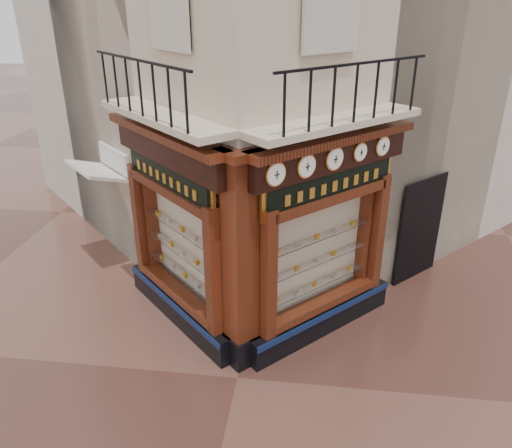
% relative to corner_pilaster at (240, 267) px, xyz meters
% --- Properties ---
extents(ground, '(80.00, 80.00, 0.00)m').
position_rel_corner_pilaster_xyz_m(ground, '(0.00, -0.50, -1.95)').
color(ground, '#472821').
rests_on(ground, ground).
extents(neighbour_left, '(11.31, 11.31, 11.00)m').
position_rel_corner_pilaster_xyz_m(neighbour_left, '(-2.47, 8.13, 3.55)').
color(neighbour_left, beige).
rests_on(neighbour_left, ground).
extents(neighbour_right, '(11.31, 11.31, 11.00)m').
position_rel_corner_pilaster_xyz_m(neighbour_right, '(2.47, 8.13, 3.55)').
color(neighbour_right, beige).
rests_on(neighbour_right, ground).
extents(shopfront_left, '(2.86, 2.86, 3.98)m').
position_rel_corner_pilaster_xyz_m(shopfront_left, '(-1.41, 1.07, 0.03)').
color(shopfront_left, black).
rests_on(shopfront_left, ground).
extents(shopfront_right, '(2.86, 2.86, 3.98)m').
position_rel_corner_pilaster_xyz_m(shopfront_right, '(1.41, 1.07, 0.03)').
color(shopfront_right, black).
rests_on(shopfront_right, ground).
extents(corner_pilaster, '(0.85, 0.85, 3.98)m').
position_rel_corner_pilaster_xyz_m(corner_pilaster, '(0.00, 0.00, 0.00)').
color(corner_pilaster, black).
rests_on(corner_pilaster, ground).
extents(balcony, '(5.94, 2.97, 1.03)m').
position_rel_corner_pilaster_xyz_m(balcony, '(0.00, 0.99, 2.27)').
color(balcony, beige).
rests_on(balcony, ground).
extents(clock_a, '(0.31, 0.31, 0.39)m').
position_rel_corner_pilaster_xyz_m(clock_a, '(0.57, -0.04, 1.67)').
color(clock_a, gold).
rests_on(clock_a, ground).
extents(clock_b, '(0.32, 0.32, 0.40)m').
position_rel_corner_pilaster_xyz_m(clock_b, '(1.02, 0.41, 1.67)').
color(clock_b, gold).
rests_on(clock_b, ground).
extents(clock_c, '(0.32, 0.32, 0.41)m').
position_rel_corner_pilaster_xyz_m(clock_c, '(1.47, 0.86, 1.67)').
color(clock_c, gold).
rests_on(clock_c, ground).
extents(clock_d, '(0.27, 0.27, 0.34)m').
position_rel_corner_pilaster_xyz_m(clock_d, '(1.91, 1.31, 1.67)').
color(clock_d, gold).
rests_on(clock_d, ground).
extents(clock_e, '(0.30, 0.30, 0.37)m').
position_rel_corner_pilaster_xyz_m(clock_e, '(2.33, 1.73, 1.67)').
color(clock_e, gold).
rests_on(clock_e, ground).
extents(awning, '(1.72, 1.72, 0.36)m').
position_rel_corner_pilaster_xyz_m(awning, '(-3.81, 3.10, -1.95)').
color(awning, silver).
rests_on(awning, ground).
extents(signboard_left, '(2.16, 2.16, 0.58)m').
position_rel_corner_pilaster_xyz_m(signboard_left, '(-1.46, 1.01, 1.15)').
color(signboard_left, gold).
rests_on(signboard_left, ground).
extents(signboard_right, '(2.25, 2.25, 0.60)m').
position_rel_corner_pilaster_xyz_m(signboard_right, '(1.46, 1.01, 1.15)').
color(signboard_right, gold).
rests_on(signboard_right, ground).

